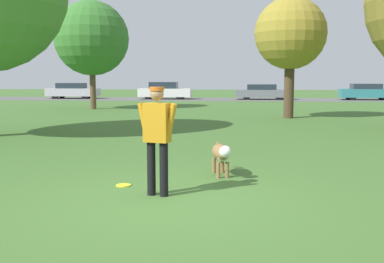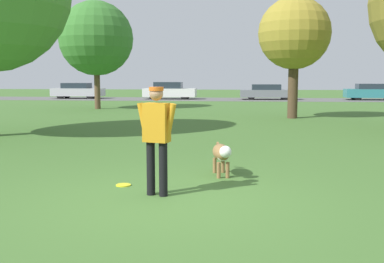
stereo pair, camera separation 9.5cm
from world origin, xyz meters
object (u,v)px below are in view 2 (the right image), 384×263
(parked_car_silver, at_px, (78,91))
(parked_car_teal, at_px, (373,92))
(frisbee, at_px, (123,185))
(parked_car_white, at_px, (169,91))
(tree_far_left, at_px, (96,38))
(dog, at_px, (222,153))
(parked_car_grey, at_px, (267,92))
(tree_mid_center, at_px, (294,34))
(person, at_px, (157,132))

(parked_car_silver, xyz_separation_m, parked_car_teal, (24.21, -0.16, -0.01))
(frisbee, xyz_separation_m, parked_car_white, (-3.78, 29.64, 0.68))
(tree_far_left, bearing_deg, parked_car_white, 78.77)
(dog, xyz_separation_m, parked_car_grey, (2.62, 28.76, 0.20))
(dog, distance_m, tree_far_left, 18.94)
(tree_mid_center, relative_size, parked_car_white, 1.22)
(tree_mid_center, relative_size, parked_car_grey, 1.19)
(person, height_order, parked_car_silver, person)
(tree_mid_center, xyz_separation_m, parked_car_white, (-8.05, 16.68, -2.97))
(tree_far_left, height_order, parked_car_white, tree_far_left)
(dog, relative_size, parked_car_silver, 0.26)
(tree_mid_center, distance_m, parked_car_white, 18.76)
(tree_far_left, distance_m, parked_car_white, 12.48)
(person, relative_size, frisbee, 6.65)
(person, distance_m, parked_car_teal, 32.57)
(person, distance_m, frisbee, 1.30)
(dog, relative_size, parked_car_white, 0.26)
(person, relative_size, tree_mid_center, 0.32)
(parked_car_white, height_order, parked_car_teal, parked_car_white)
(parked_car_white, height_order, parked_car_grey, parked_car_white)
(tree_far_left, relative_size, parked_car_white, 1.41)
(frisbee, xyz_separation_m, parked_car_silver, (-11.73, 29.96, 0.65))
(person, distance_m, parked_car_silver, 32.94)
(person, relative_size, parked_car_silver, 0.39)
(tree_far_left, bearing_deg, parked_car_silver, 114.80)
(parked_car_grey, bearing_deg, tree_far_left, -130.88)
(dog, height_order, parked_car_grey, parked_car_grey)
(person, distance_m, parked_car_white, 30.53)
(frisbee, distance_m, tree_mid_center, 14.13)
(tree_far_left, height_order, parked_car_grey, tree_far_left)
(tree_mid_center, height_order, parked_car_white, tree_mid_center)
(parked_car_silver, xyz_separation_m, parked_car_grey, (15.95, -0.29, -0.04))
(person, height_order, tree_far_left, tree_far_left)
(tree_mid_center, bearing_deg, frisbee, -108.26)
(tree_mid_center, height_order, tree_far_left, tree_far_left)
(frisbee, bearing_deg, person, -39.56)
(parked_car_silver, bearing_deg, tree_mid_center, -47.30)
(dog, bearing_deg, parked_car_white, 178.53)
(dog, height_order, tree_mid_center, tree_mid_center)
(parked_car_silver, bearing_deg, tree_far_left, -65.78)
(dog, xyz_separation_m, frisbee, (-1.60, -0.91, -0.41))
(person, xyz_separation_m, parked_car_silver, (-12.40, 30.51, -0.31))
(person, bearing_deg, parked_car_silver, 127.86)
(dog, xyz_separation_m, parked_car_teal, (10.89, 28.89, 0.23))
(tree_mid_center, xyz_separation_m, parked_car_silver, (-16.00, 16.99, -3.00))
(parked_car_white, distance_m, parked_car_teal, 16.27)
(dog, bearing_deg, frisbee, -72.55)
(tree_far_left, relative_size, parked_car_teal, 1.40)
(tree_far_left, xyz_separation_m, parked_car_silver, (-5.60, 12.12, -3.31))
(parked_car_teal, bearing_deg, tree_mid_center, -113.71)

